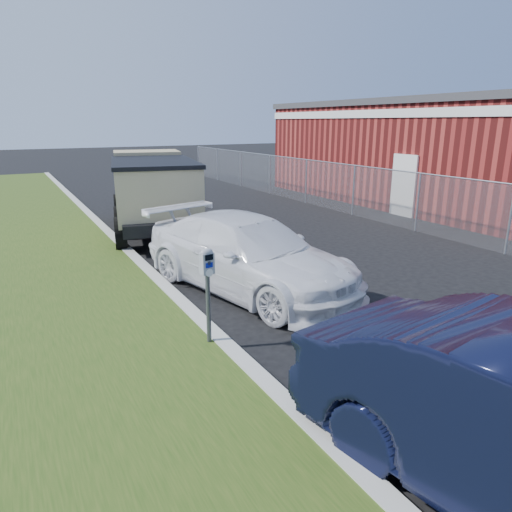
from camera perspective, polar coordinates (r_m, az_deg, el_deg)
ground at (r=8.46m, az=11.74°, el=-6.89°), size 120.00×120.00×0.00m
chainlink_fence at (r=17.13m, az=12.17°, el=9.22°), size 0.06×30.06×30.00m
brick_building at (r=22.08m, az=22.69°, el=12.13°), size 9.20×14.20×4.17m
parking_meter at (r=6.59m, az=-6.10°, el=-2.43°), size 0.21×0.16×1.44m
white_wagon at (r=9.23m, az=-1.21°, el=0.36°), size 3.33×5.49×1.49m
dump_truck at (r=14.77m, az=-12.82°, el=8.31°), size 3.45×6.32×2.35m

